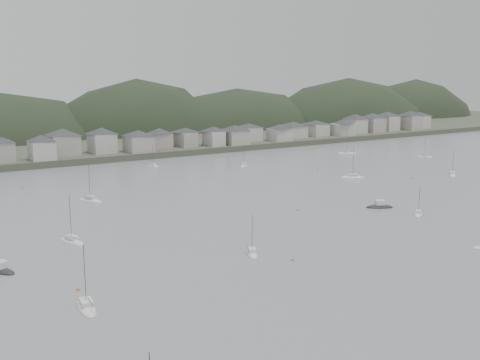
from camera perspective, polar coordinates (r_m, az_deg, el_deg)
ground at (r=123.78m, az=19.83°, el=-8.01°), size 900.00×900.00×0.00m
far_shore_land at (r=377.85m, az=-18.89°, el=4.38°), size 900.00×250.00×3.00m
forested_ridge at (r=356.15m, az=-16.95°, el=2.07°), size 851.55×103.94×102.57m
waterfront_town at (r=292.90m, az=-3.53°, el=4.72°), size 451.48×28.46×12.92m
sailboat_lead at (r=178.95m, az=-15.18°, el=-2.08°), size 6.94×9.77×12.87m
moored_fleet at (r=162.72m, az=0.35°, el=-2.94°), size 261.43×177.28×13.40m
motor_launch_near at (r=169.40m, az=14.18°, el=-2.69°), size 8.51×6.60×3.94m
motor_launch_far at (r=120.98m, az=-23.41°, el=-8.54°), size 5.77×7.92×3.80m
mooring_buoys at (r=169.74m, az=1.21°, el=-2.39°), size 143.72×114.14×0.70m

